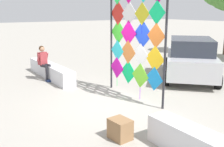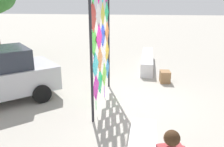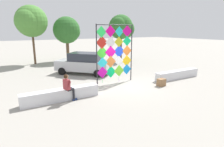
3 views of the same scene
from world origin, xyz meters
TOP-DOWN VIEW (x-y plane):
  - ground at (0.00, 0.00)m, footprint 120.00×120.00m
  - plaza_ledge_right at (4.37, -0.49)m, footprint 3.99×0.54m
  - kite_display_rack at (-0.28, 0.93)m, footprint 2.81×0.11m
  - cardboard_box_large at (1.98, -1.24)m, footprint 0.53×0.44m

SIDE VIEW (x-z plane):
  - ground at x=0.00m, z-range 0.00..0.00m
  - cardboard_box_large at x=1.98m, z-range 0.00..0.48m
  - plaza_ledge_right at x=4.37m, z-range 0.00..0.62m
  - kite_display_rack at x=-0.28m, z-range 0.21..4.17m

